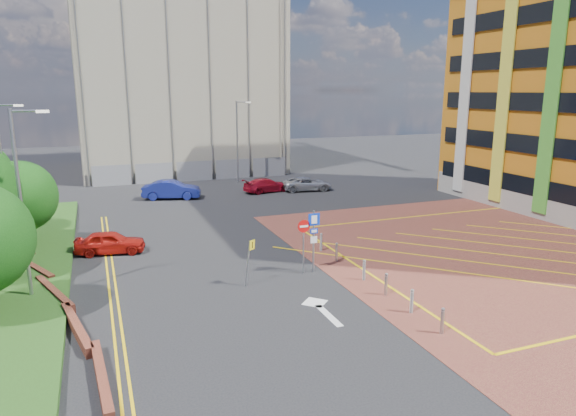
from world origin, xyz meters
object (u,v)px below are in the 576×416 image
lamp_left_near (22,196)px  car_blue_back (172,190)px  tree_c (20,197)px  warning_sign (249,257)px  sign_cluster (310,235)px  car_red_left (110,242)px  lamp_back (238,138)px  car_red_back (267,185)px  lamp_left_far (4,167)px  car_silver_back (307,184)px

lamp_left_near → car_blue_back: size_ratio=1.67×
tree_c → warning_sign: 14.35m
lamp_left_near → sign_cluster: size_ratio=2.50×
sign_cluster → car_red_left: sign_cluster is taller
lamp_left_near → lamp_back: (16.50, 26.00, -0.30)m
lamp_left_near → car_red_left: 7.88m
lamp_left_near → lamp_back: bearing=57.6°
sign_cluster → warning_sign: 3.47m
car_red_left → car_red_back: size_ratio=0.88×
lamp_back → warning_sign: (-7.15, -27.70, -2.93)m
sign_cluster → car_red_back: bearing=77.3°
lamp_left_far → car_blue_back: (10.89, 9.79, -3.87)m
car_red_left → car_red_back: car_red_left is taller
lamp_back → car_silver_back: size_ratio=1.76×
lamp_back → sign_cluster: size_ratio=2.50×
car_blue_back → car_silver_back: bearing=-77.2°
warning_sign → car_blue_back: size_ratio=0.47×
lamp_left_near → car_blue_back: bearing=65.8°
lamp_left_near → car_red_left: bearing=59.7°
tree_c → lamp_back: (17.58, 18.00, 1.17)m
lamp_left_far → car_red_left: (5.42, -4.14, -4.01)m
lamp_left_near → lamp_left_far: size_ratio=1.00×
lamp_left_near → warning_sign: bearing=-10.3°
sign_cluster → lamp_left_near: bearing=175.4°
car_red_left → car_red_back: bearing=-35.8°
tree_c → car_red_left: size_ratio=1.29×
tree_c → lamp_back: lamp_back is taller
lamp_left_far → sign_cluster: lamp_left_far is taller
car_silver_back → car_red_left: bearing=134.8°
lamp_left_near → car_silver_back: (21.06, 19.09, -4.03)m
tree_c → car_blue_back: size_ratio=1.02×
lamp_back → sign_cluster: lamp_back is taller
tree_c → car_blue_back: bearing=49.8°
lamp_back → car_red_back: lamp_back is taller
car_red_back → car_red_left: bearing=124.5°
lamp_left_far → car_red_left: size_ratio=2.10×
car_red_left → car_blue_back: 14.97m
tree_c → lamp_left_far: size_ratio=0.61×
lamp_back → car_silver_back: 9.08m
warning_sign → car_red_back: (8.03, 21.47, -0.80)m
lamp_left_far → lamp_back: lamp_left_far is taller
car_red_left → car_blue_back: (5.47, 13.93, 0.14)m
tree_c → lamp_back: 25.19m
tree_c → sign_cluster: (13.80, -9.02, -1.24)m
car_silver_back → tree_c: bearing=124.5°
warning_sign → car_red_back: bearing=69.5°
lamp_left_far → lamp_back: bearing=40.9°
tree_c → car_silver_back: 24.89m
car_blue_back → car_silver_back: (12.17, -0.70, -0.16)m
warning_sign → car_silver_back: warning_sign is taller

